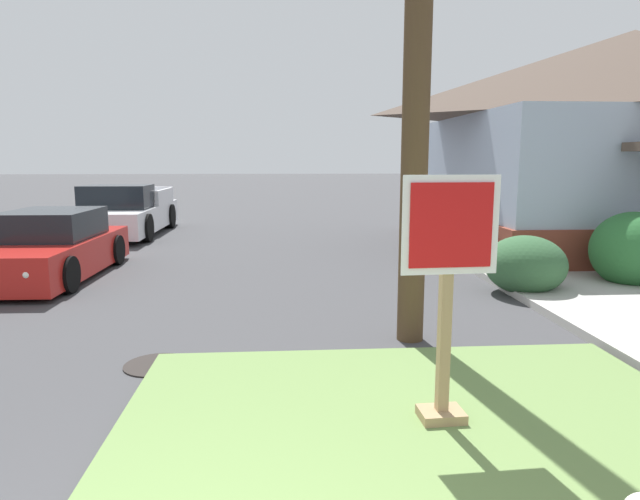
# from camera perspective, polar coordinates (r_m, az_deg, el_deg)

# --- Properties ---
(grass_corner_patch) EXTENTS (4.97, 4.94, 0.08)m
(grass_corner_patch) POSITION_cam_1_polar(r_m,az_deg,el_deg) (4.23, 12.80, -21.66)
(grass_corner_patch) COLOR #668447
(grass_corner_patch) RESTS_ON ground
(sidewalk_strip) EXTENTS (2.20, 14.18, 0.12)m
(sidewalk_strip) POSITION_cam_1_polar(r_m,az_deg,el_deg) (8.76, 29.59, -6.04)
(sidewalk_strip) COLOR #B2AFA8
(sidewalk_strip) RESTS_ON ground
(stop_sign) EXTENTS (0.77, 0.30, 2.01)m
(stop_sign) POSITION_cam_1_polar(r_m,az_deg,el_deg) (4.52, 12.90, -5.47)
(stop_sign) COLOR #A3845B
(stop_sign) RESTS_ON grass_corner_patch
(manhole_cover) EXTENTS (0.70, 0.70, 0.02)m
(manhole_cover) POSITION_cam_1_polar(r_m,az_deg,el_deg) (6.34, -16.49, -11.30)
(manhole_cover) COLOR black
(manhole_cover) RESTS_ON ground
(parked_sedan_red) EXTENTS (1.92, 4.12, 1.25)m
(parked_sedan_red) POSITION_cam_1_polar(r_m,az_deg,el_deg) (11.51, -26.10, 0.12)
(parked_sedan_red) COLOR red
(parked_sedan_red) RESTS_ON ground
(pickup_truck_white) EXTENTS (2.20, 5.12, 1.48)m
(pickup_truck_white) POSITION_cam_1_polar(r_m,az_deg,el_deg) (17.07, -19.54, 3.53)
(pickup_truck_white) COLOR silver
(pickup_truck_white) RESTS_ON ground
(corner_house) EXTENTS (9.08, 8.81, 5.27)m
(corner_house) POSITION_cam_1_polar(r_m,az_deg,el_deg) (15.88, 29.06, 10.05)
(corner_house) COLOR brown
(corner_house) RESTS_ON ground
(shrub_near_porch) EXTENTS (1.40, 1.40, 1.32)m
(shrub_near_porch) POSITION_cam_1_polar(r_m,az_deg,el_deg) (10.88, 29.60, -0.00)
(shrub_near_porch) COLOR #2B6732
(shrub_near_porch) RESTS_ON ground
(shrub_by_curb) EXTENTS (1.31, 1.31, 0.97)m
(shrub_by_curb) POSITION_cam_1_polar(r_m,az_deg,el_deg) (9.67, 20.45, -1.45)
(shrub_by_curb) COLOR #325B36
(shrub_by_curb) RESTS_ON ground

